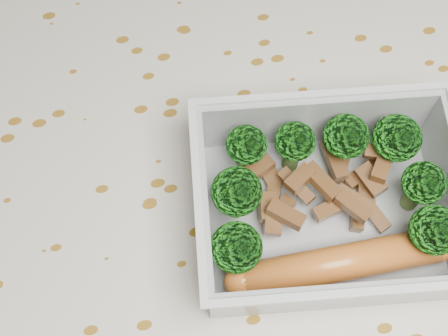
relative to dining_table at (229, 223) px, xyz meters
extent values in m
cube|color=brown|center=(0.00, 0.00, 0.06)|extent=(1.40, 0.90, 0.04)
cube|color=beige|center=(0.00, 0.00, 0.09)|extent=(1.46, 0.96, 0.01)
cube|color=silver|center=(0.05, -0.04, 0.09)|extent=(0.17, 0.14, 0.00)
cube|color=silver|center=(0.06, 0.02, 0.12)|extent=(0.15, 0.03, 0.05)
cube|color=silver|center=(0.04, -0.10, 0.12)|extent=(0.15, 0.03, 0.05)
cube|color=silver|center=(-0.02, -0.03, 0.12)|extent=(0.02, 0.11, 0.05)
cube|color=silver|center=(0.06, 0.02, 0.15)|extent=(0.16, 0.03, 0.00)
cube|color=silver|center=(0.04, -0.10, 0.15)|extent=(0.16, 0.03, 0.00)
cube|color=silver|center=(-0.03, -0.03, 0.15)|extent=(0.02, 0.12, 0.00)
cylinder|color=#608C3F|center=(0.01, 0.01, 0.11)|extent=(0.01, 0.01, 0.03)
ellipsoid|color=#208915|center=(0.01, 0.01, 0.13)|extent=(0.03, 0.03, 0.02)
cylinder|color=#608C3F|center=(0.04, 0.00, 0.11)|extent=(0.01, 0.01, 0.03)
ellipsoid|color=#208915|center=(0.04, 0.00, 0.13)|extent=(0.03, 0.03, 0.02)
cylinder|color=#608C3F|center=(0.07, 0.00, 0.11)|extent=(0.01, 0.01, 0.02)
ellipsoid|color=#208915|center=(0.07, 0.00, 0.13)|extent=(0.03, 0.03, 0.03)
cylinder|color=#608C3F|center=(0.10, -0.01, 0.10)|extent=(0.01, 0.01, 0.02)
ellipsoid|color=#208915|center=(0.10, -0.01, 0.13)|extent=(0.03, 0.03, 0.03)
cylinder|color=#608C3F|center=(0.00, -0.02, 0.10)|extent=(0.01, 0.01, 0.02)
ellipsoid|color=#208915|center=(0.00, -0.02, 0.13)|extent=(0.03, 0.03, 0.03)
cylinder|color=#608C3F|center=(0.11, -0.04, 0.11)|extent=(0.01, 0.01, 0.03)
ellipsoid|color=#208915|center=(0.11, -0.04, 0.13)|extent=(0.03, 0.03, 0.02)
cylinder|color=#608C3F|center=(-0.01, -0.06, 0.10)|extent=(0.01, 0.01, 0.02)
ellipsoid|color=#208915|center=(-0.01, -0.06, 0.13)|extent=(0.03, 0.03, 0.03)
cylinder|color=#608C3F|center=(0.11, -0.07, 0.10)|extent=(0.01, 0.01, 0.02)
ellipsoid|color=#208915|center=(0.11, -0.07, 0.13)|extent=(0.03, 0.03, 0.03)
cube|color=brown|center=(0.08, -0.05, 0.10)|extent=(0.02, 0.03, 0.01)
cube|color=brown|center=(0.10, -0.02, 0.12)|extent=(0.02, 0.03, 0.01)
cube|color=brown|center=(0.02, 0.00, 0.11)|extent=(0.03, 0.02, 0.01)
cube|color=brown|center=(0.03, 0.00, 0.10)|extent=(0.02, 0.02, 0.01)
cube|color=brown|center=(0.06, -0.04, 0.11)|extent=(0.02, 0.01, 0.01)
cube|color=brown|center=(0.09, -0.02, 0.10)|extent=(0.03, 0.02, 0.01)
cube|color=brown|center=(0.07, -0.01, 0.11)|extent=(0.01, 0.03, 0.01)
cube|color=brown|center=(0.07, -0.04, 0.11)|extent=(0.02, 0.03, 0.01)
cube|color=brown|center=(0.09, -0.03, 0.11)|extent=(0.02, 0.02, 0.01)
cube|color=brown|center=(0.02, -0.02, 0.10)|extent=(0.02, 0.02, 0.01)
cube|color=brown|center=(0.07, -0.05, 0.10)|extent=(0.01, 0.02, 0.01)
cube|color=brown|center=(0.02, -0.03, 0.11)|extent=(0.02, 0.02, 0.01)
cube|color=brown|center=(0.03, -0.04, 0.11)|extent=(0.02, 0.02, 0.01)
cube|color=brown|center=(0.05, -0.02, 0.12)|extent=(0.02, 0.03, 0.01)
cube|color=brown|center=(0.08, -0.03, 0.10)|extent=(0.02, 0.02, 0.01)
cube|color=brown|center=(0.04, -0.02, 0.12)|extent=(0.02, 0.02, 0.01)
cube|color=brown|center=(0.03, -0.03, 0.10)|extent=(0.02, 0.02, 0.01)
cube|color=brown|center=(0.07, -0.04, 0.11)|extent=(0.02, 0.02, 0.01)
cube|color=brown|center=(0.10, -0.01, 0.12)|extent=(0.02, 0.02, 0.01)
cube|color=brown|center=(0.02, -0.04, 0.11)|extent=(0.02, 0.02, 0.01)
cube|color=brown|center=(0.07, -0.01, 0.10)|extent=(0.02, 0.02, 0.01)
cube|color=brown|center=(0.04, -0.02, 0.11)|extent=(0.02, 0.03, 0.01)
cylinder|color=#CB6925|center=(0.05, -0.07, 0.11)|extent=(0.12, 0.03, 0.02)
sphere|color=#CB6925|center=(0.11, -0.08, 0.11)|extent=(0.02, 0.02, 0.02)
sphere|color=#CB6925|center=(-0.01, -0.07, 0.11)|extent=(0.02, 0.02, 0.02)
camera|label=1|loc=(-0.04, -0.15, 0.48)|focal=50.00mm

